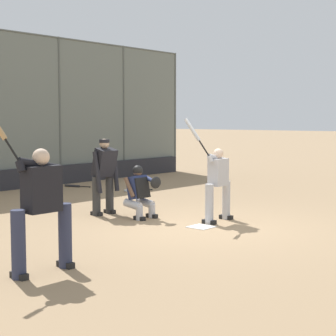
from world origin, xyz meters
name	(u,v)px	position (x,y,z in m)	size (l,w,h in m)	color
ground_plane	(201,227)	(0.00, 0.00, 0.00)	(160.00, 160.00, 0.00)	#9E7F5B
home_plate_marker	(201,227)	(0.00, 0.00, 0.01)	(0.43, 0.43, 0.01)	white
batter_at_plate	(218,182)	(-0.67, -0.11, 0.79)	(1.01, 0.60, 2.06)	#B7B7BC
catcher_behind_plate	(141,191)	(0.04, -1.53, 0.56)	(0.57, 0.66, 1.09)	#B7B7BC
umpire_home	(104,174)	(0.23, -2.41, 0.87)	(0.66, 0.40, 1.62)	#333333
batter_on_deck	(41,206)	(3.89, 0.30, 0.90)	(1.03, 0.61, 2.19)	#2D334C
spare_bat_near_backstop	(74,186)	(-2.51, -6.66, 0.03)	(0.29, 0.88, 0.07)	black
spare_bat_by_padding	(135,190)	(-2.96, -4.59, 0.03)	(0.71, 0.49, 0.07)	black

